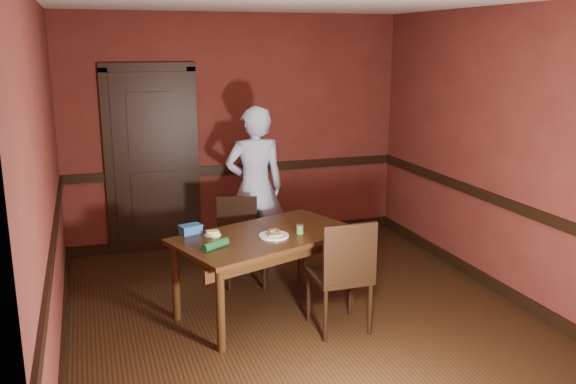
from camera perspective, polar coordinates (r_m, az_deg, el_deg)
floor at (r=5.53m, az=1.17°, el=-11.45°), size 4.00×4.50×0.01m
wall_back at (r=7.23m, az=-4.80°, el=5.72°), size 4.00×0.02×2.70m
wall_front at (r=3.15m, az=15.22°, el=-5.41°), size 4.00×0.02×2.70m
wall_left at (r=4.83m, az=-21.72°, el=0.72°), size 0.02×4.50×2.70m
wall_right at (r=6.07m, az=19.36°, el=3.43°), size 0.02×4.50×2.70m
dado_back at (r=7.30m, az=-4.70°, el=2.21°), size 4.00×0.03×0.10m
dado_left at (r=4.94m, az=-21.08°, el=-4.35°), size 0.03×4.50×0.10m
dado_right at (r=6.15m, az=18.91°, el=-0.70°), size 0.03×4.50×0.10m
baseboard_back at (r=7.51m, az=-4.57°, el=-4.08°), size 4.00×0.03×0.12m
baseboard_left at (r=5.25m, az=-20.27°, el=-13.11°), size 0.03×4.50×0.12m
baseboard_right at (r=6.40m, az=18.33°, el=-7.99°), size 0.03×4.50×0.12m
door at (r=7.08m, az=-12.59°, el=3.14°), size 1.05×0.07×2.20m
dining_table at (r=5.46m, az=-2.09°, el=-7.63°), size 1.77×1.36×0.73m
chair_far at (r=6.08m, az=-3.83°, el=-4.71°), size 0.51×0.51×0.87m
chair_near at (r=5.14m, az=4.81°, el=-7.60°), size 0.46×0.46×0.98m
person at (r=6.48m, az=-3.11°, el=0.43°), size 0.65×0.45×1.73m
sandwich_plate at (r=5.26m, az=-1.33°, el=-4.00°), size 0.26×0.26×0.06m
sauce_jar at (r=5.34m, az=1.11°, el=-3.51°), size 0.07×0.07×0.08m
cheese_saucer at (r=5.33m, az=-7.06°, el=-3.89°), size 0.14×0.14×0.04m
food_tub at (r=5.41m, az=-9.10°, el=-3.46°), size 0.22×0.18×0.08m
wrapped_veg at (r=4.99m, az=-6.82°, el=-4.93°), size 0.25×0.19×0.07m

